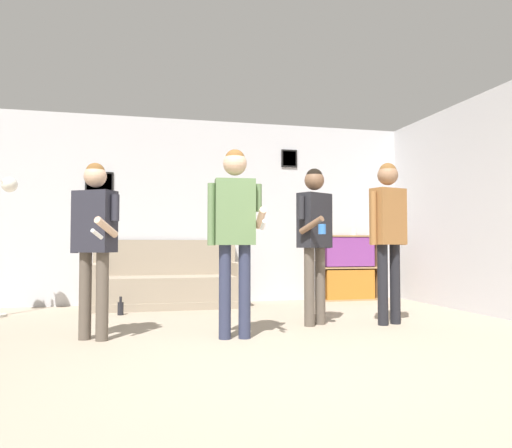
# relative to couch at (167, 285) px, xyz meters

# --- Properties ---
(ground_plane) EXTENTS (20.00, 20.00, 0.00)m
(ground_plane) POSITION_rel_couch_xyz_m (0.63, -3.90, -0.30)
(ground_plane) COLOR gray
(wall_back) EXTENTS (8.49, 0.08, 2.70)m
(wall_back) POSITION_rel_couch_xyz_m (0.63, 0.41, 1.05)
(wall_back) COLOR silver
(wall_back) RESTS_ON ground_plane
(wall_right) EXTENTS (0.06, 6.68, 2.70)m
(wall_right) POSITION_rel_couch_xyz_m (3.70, -1.76, 1.05)
(wall_right) COLOR silver
(wall_right) RESTS_ON ground_plane
(couch) EXTENTS (2.04, 0.80, 0.92)m
(couch) POSITION_rel_couch_xyz_m (0.00, 0.00, 0.00)
(couch) COLOR gray
(couch) RESTS_ON ground_plane
(bookshelf) EXTENTS (0.95, 0.30, 0.99)m
(bookshelf) POSITION_rel_couch_xyz_m (2.75, 0.19, 0.20)
(bookshelf) COLOR #A87F51
(bookshelf) RESTS_ON ground_plane
(person_player_foreground_left) EXTENTS (0.44, 0.58, 1.59)m
(person_player_foreground_left) POSITION_rel_couch_xyz_m (-0.78, -2.25, 0.67)
(person_player_foreground_left) COLOR brown
(person_player_foreground_left) RESTS_ON ground_plane
(person_player_foreground_center) EXTENTS (0.50, 0.48, 1.73)m
(person_player_foreground_center) POSITION_rel_couch_xyz_m (0.46, -2.48, 0.77)
(person_player_foreground_center) COLOR #2D334C
(person_player_foreground_center) RESTS_ON ground_plane
(person_watcher_holding_cup) EXTENTS (0.44, 0.56, 1.67)m
(person_watcher_holding_cup) POSITION_rel_couch_xyz_m (1.43, -1.94, 0.72)
(person_watcher_holding_cup) COLOR brown
(person_watcher_holding_cup) RESTS_ON ground_plane
(person_spectator_near_bookshelf) EXTENTS (0.48, 0.29, 1.73)m
(person_spectator_near_bookshelf) POSITION_rel_couch_xyz_m (2.22, -2.07, 0.77)
(person_spectator_near_bookshelf) COLOR black
(person_spectator_near_bookshelf) RESTS_ON ground_plane
(bottle_on_floor) EXTENTS (0.07, 0.07, 0.22)m
(bottle_on_floor) POSITION_rel_couch_xyz_m (-0.59, -0.67, -0.21)
(bottle_on_floor) COLOR black
(bottle_on_floor) RESTS_ON ground_plane
(drinking_cup) EXTENTS (0.08, 0.08, 0.10)m
(drinking_cup) POSITION_rel_couch_xyz_m (2.86, 0.19, 0.75)
(drinking_cup) COLOR white
(drinking_cup) RESTS_ON bookshelf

